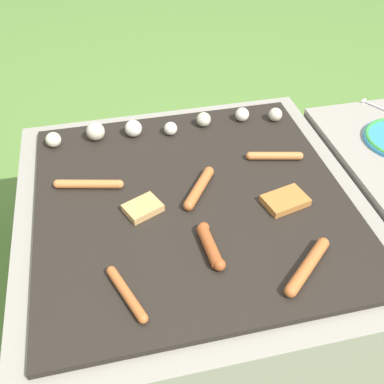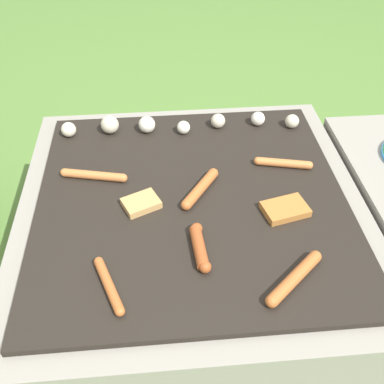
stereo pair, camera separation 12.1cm
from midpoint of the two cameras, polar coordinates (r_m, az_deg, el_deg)
name	(u,v)px [view 1 (the left image)]	position (r m, az deg, el deg)	size (l,w,h in m)	color
ground_plane	(192,292)	(1.55, -2.29, -12.65)	(14.00, 14.00, 0.00)	#567F38
grill	(192,250)	(1.38, -2.53, -7.49)	(0.95, 0.95, 0.43)	gray
sausage_front_center	(199,188)	(1.23, -1.90, 0.41)	(0.12, 0.15, 0.03)	#B7602D
sausage_mid_left	(89,184)	(1.29, -15.64, 0.86)	(0.19, 0.06, 0.02)	#C6753D
sausage_front_left	(275,156)	(1.36, 7.96, 4.46)	(0.17, 0.06, 0.02)	#C6753D
sausage_back_center	(211,246)	(1.08, -0.77, -6.98)	(0.04, 0.15, 0.03)	#A34C23
sausage_front_right	(126,294)	(1.02, -11.79, -12.70)	(0.08, 0.16, 0.02)	#B7602D
sausage_mid_right	(308,266)	(1.06, 11.31, -9.39)	(0.16, 0.14, 0.03)	#B7602D
bread_slice_right	(143,208)	(1.20, -9.17, -2.14)	(0.11, 0.10, 0.02)	tan
bread_slice_center	(285,200)	(1.22, 8.99, -1.20)	(0.13, 0.10, 0.02)	#B27033
mushroom_row	(157,126)	(1.46, -6.82, 8.24)	(0.77, 0.08, 0.06)	beige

